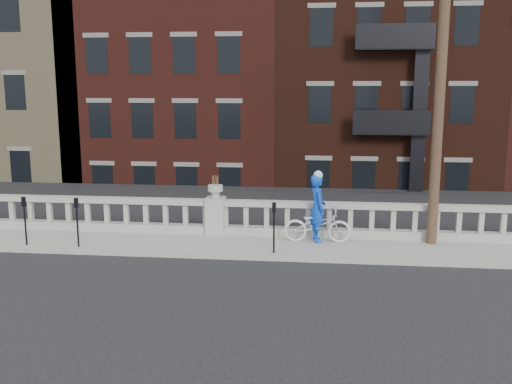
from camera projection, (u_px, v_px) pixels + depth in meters
ground at (185, 283)px, 13.19m from camera, size 120.00×120.00×0.00m
sidewalk at (210, 245)px, 16.11m from camera, size 32.00×2.20×0.15m
balustrade at (216, 218)px, 16.93m from camera, size 28.00×0.34×1.03m
planter_pedestal at (216, 211)px, 16.90m from camera, size 0.55×0.55×1.76m
lower_level at (280, 117)px, 35.16m from camera, size 80.00×44.00×20.80m
utility_pole at (442, 57)px, 15.07m from camera, size 1.60×0.28×10.00m
parking_meter_b at (25, 215)px, 15.66m from camera, size 0.10×0.09×1.36m
parking_meter_c at (77, 217)px, 15.49m from camera, size 0.10×0.09×1.36m
parking_meter_d at (274, 222)px, 14.90m from camera, size 0.10×0.09×1.36m
bicycle at (317, 225)px, 16.04m from camera, size 1.88×0.67×0.98m
cyclist at (317, 208)px, 16.05m from camera, size 0.63×0.79×1.91m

